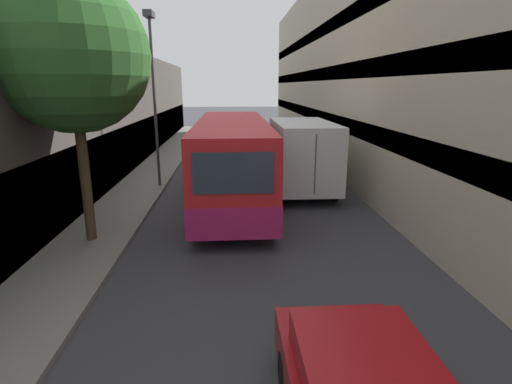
# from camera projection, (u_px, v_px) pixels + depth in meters

# --- Properties ---
(ground_plane) EXTENTS (150.00, 150.00, 0.00)m
(ground_plane) POSITION_uv_depth(u_px,v_px,m) (254.00, 207.00, 14.88)
(ground_plane) COLOR #38383D
(sidewalk_left) EXTENTS (2.20, 60.00, 0.13)m
(sidewalk_left) POSITION_uv_depth(u_px,v_px,m) (121.00, 208.00, 14.57)
(sidewalk_left) COLOR gray
(sidewalk_left) RESTS_ON ground_plane
(building_left_shopfront) EXTENTS (2.40, 60.00, 6.26)m
(building_left_shopfront) POSITION_uv_depth(u_px,v_px,m) (50.00, 132.00, 13.73)
(building_left_shopfront) COLOR #423D38
(building_left_shopfront) RESTS_ON ground_plane
(building_right_apartment) EXTENTS (2.40, 60.00, 10.70)m
(building_right_apartment) POSITION_uv_depth(u_px,v_px,m) (412.00, 58.00, 13.84)
(building_right_apartment) COLOR #B7AD93
(building_right_apartment) RESTS_ON ground_plane
(bus) EXTENTS (2.59, 10.73, 3.12)m
(bus) POSITION_uv_depth(u_px,v_px,m) (232.00, 159.00, 15.43)
(bus) COLOR red
(bus) RESTS_ON ground_plane
(box_truck) EXTENTS (2.30, 7.14, 2.96)m
(box_truck) POSITION_uv_depth(u_px,v_px,m) (300.00, 152.00, 17.38)
(box_truck) COLOR silver
(box_truck) RESTS_ON ground_plane
(panel_van) EXTENTS (1.86, 4.41, 1.94)m
(panel_van) POSITION_uv_depth(u_px,v_px,m) (225.00, 137.00, 26.69)
(panel_van) COLOR navy
(panel_van) RESTS_ON ground_plane
(street_lamp) EXTENTS (0.36, 0.80, 7.15)m
(street_lamp) POSITION_uv_depth(u_px,v_px,m) (152.00, 69.00, 16.44)
(street_lamp) COLOR #38383D
(street_lamp) RESTS_ON sidewalk_left
(street_tree_left) EXTENTS (3.99, 3.99, 7.02)m
(street_tree_left) POSITION_uv_depth(u_px,v_px,m) (71.00, 56.00, 10.20)
(street_tree_left) COLOR #4C3823
(street_tree_left) RESTS_ON sidewalk_left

